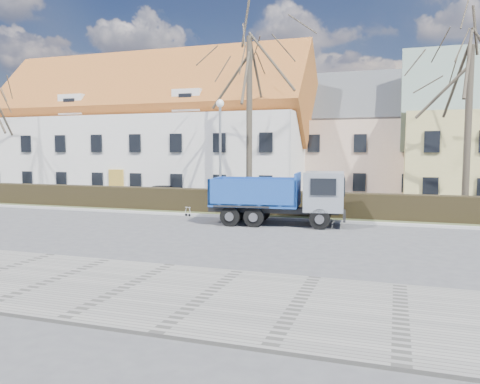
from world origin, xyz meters
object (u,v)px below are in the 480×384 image
(streetlight, at_px, (220,155))
(parked_car_a, at_px, (167,193))
(dump_truck, at_px, (273,197))
(cart_frame, at_px, (186,211))

(streetlight, bearing_deg, parked_car_a, 149.51)
(dump_truck, bearing_deg, parked_car_a, 137.30)
(dump_truck, distance_m, streetlight, 6.07)
(streetlight, xyz_separation_m, parked_car_a, (-5.09, 3.00, -2.66))
(streetlight, distance_m, cart_frame, 4.10)
(parked_car_a, bearing_deg, cart_frame, -166.99)
(dump_truck, xyz_separation_m, cart_frame, (-5.28, 1.35, -1.05))
(parked_car_a, bearing_deg, dump_truck, -149.48)
(streetlight, bearing_deg, dump_truck, -42.84)
(streetlight, xyz_separation_m, cart_frame, (-1.07, -2.55, -3.02))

